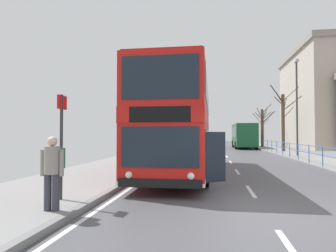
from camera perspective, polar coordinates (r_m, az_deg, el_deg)
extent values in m
cube|color=#4D4D52|center=(7.36, 18.71, -16.14)|extent=(8.40, 140.00, 0.06)
cube|color=silver|center=(5.29, 23.27, -21.64)|extent=(0.12, 2.00, 0.00)
cube|color=silver|center=(9.86, 15.96, -12.20)|extent=(0.12, 2.00, 0.00)
cube|color=silver|center=(14.58, 13.47, -8.74)|extent=(0.12, 2.00, 0.00)
cube|color=silver|center=(19.33, 12.22, -6.97)|extent=(0.12, 2.00, 0.00)
cube|color=silver|center=(24.11, 11.47, -5.90)|extent=(0.12, 2.00, 0.00)
cube|color=silver|center=(28.89, 10.97, -5.18)|extent=(0.12, 2.00, 0.00)
cube|color=silver|center=(33.68, 10.61, -4.66)|extent=(0.12, 2.00, 0.00)
cube|color=silver|center=(38.47, 10.34, -4.28)|extent=(0.12, 2.00, 0.00)
cube|color=silver|center=(43.26, 10.13, -3.98)|extent=(0.12, 2.00, 0.00)
cube|color=silver|center=(48.06, 9.96, -3.74)|extent=(0.12, 2.00, 0.00)
cube|color=silver|center=(52.85, 9.83, -3.54)|extent=(0.12, 2.00, 0.00)
cube|color=silver|center=(57.65, 9.71, -3.38)|extent=(0.12, 2.00, 0.00)
cube|color=silver|center=(7.73, -12.71, -15.21)|extent=(0.12, 133.00, 0.00)
cube|color=slate|center=(7.84, -15.17, -14.49)|extent=(0.20, 140.00, 0.14)
cube|color=gray|center=(8.87, -28.02, -12.83)|extent=(4.00, 140.00, 0.14)
cube|color=red|center=(13.83, 2.54, -3.98)|extent=(2.52, 11.47, 1.80)
cube|color=red|center=(13.83, 2.54, 0.71)|extent=(2.54, 11.52, 0.47)
cube|color=red|center=(13.91, 2.53, 5.06)|extent=(2.52, 11.47, 1.64)
cube|color=#A91511|center=(14.04, 2.53, 8.55)|extent=(2.45, 11.12, 0.08)
cube|color=#19232D|center=(8.14, -1.69, -4.15)|extent=(2.21, 0.03, 1.15)
cube|color=black|center=(8.14, -1.68, 2.31)|extent=(1.76, 0.03, 0.45)
cube|color=#19232D|center=(8.29, -1.67, 9.61)|extent=(2.21, 0.03, 1.25)
cube|color=black|center=(8.24, -1.70, -11.22)|extent=(2.39, 0.08, 0.24)
cube|color=white|center=(13.89, 2.55, -7.44)|extent=(2.55, 11.52, 0.10)
cube|color=#19232D|center=(14.04, 7.83, -2.91)|extent=(0.03, 8.94, 0.93)
cube|color=#19232D|center=(13.85, 7.78, 5.44)|extent=(0.03, 10.32, 0.98)
cube|color=#19232D|center=(14.29, -2.41, -2.90)|extent=(0.03, 8.94, 0.93)
cube|color=#19232D|center=(14.11, -2.62, 5.30)|extent=(0.03, 10.32, 0.98)
sphere|color=white|center=(8.09, 4.53, -9.82)|extent=(0.20, 0.20, 0.20)
sphere|color=white|center=(8.39, -7.71, -9.50)|extent=(0.20, 0.20, 0.20)
cube|color=#19232D|center=(9.09, 9.15, -6.02)|extent=(0.68, 0.49, 1.55)
cube|color=black|center=(9.39, 7.05, -5.88)|extent=(0.10, 0.90, 1.55)
cylinder|color=black|center=(10.30, 7.24, -8.87)|extent=(0.30, 1.04, 1.04)
cylinder|color=black|center=(10.63, -6.03, -8.65)|extent=(0.30, 1.04, 1.04)
cylinder|color=black|center=(17.63, 7.78, -5.83)|extent=(0.30, 1.04, 1.04)
cylinder|color=black|center=(17.82, -0.04, -5.79)|extent=(0.30, 1.04, 1.04)
cube|color=#19512D|center=(38.63, 14.65, -1.72)|extent=(2.55, 9.07, 2.77)
cube|color=#19232D|center=(38.53, 12.81, -1.15)|extent=(0.10, 7.69, 1.33)
cube|color=#19232D|center=(38.77, 16.47, -1.13)|extent=(0.10, 7.69, 1.33)
cube|color=#19232D|center=(43.15, 14.06, -1.33)|extent=(2.11, 0.05, 1.66)
cylinder|color=black|center=(41.08, 12.68, -3.43)|extent=(0.29, 0.96, 0.96)
cylinder|color=black|center=(41.29, 15.95, -3.39)|extent=(0.29, 0.96, 0.96)
cylinder|color=black|center=(35.84, 13.21, -3.70)|extent=(0.29, 0.96, 0.96)
cylinder|color=black|center=(36.09, 16.95, -3.66)|extent=(0.29, 0.96, 0.96)
cylinder|color=#386BA8|center=(17.02, 28.13, -5.30)|extent=(0.05, 0.05, 1.06)
cylinder|color=#386BA8|center=(19.02, 25.98, -4.92)|extent=(0.05, 0.05, 1.06)
cylinder|color=#386BA8|center=(21.04, 24.24, -4.60)|extent=(0.05, 0.05, 1.06)
cylinder|color=#386BA8|center=(23.08, 22.82, -4.34)|extent=(0.05, 0.05, 1.06)
cylinder|color=#386BA8|center=(25.12, 21.62, -4.12)|extent=(0.05, 0.05, 1.06)
cylinder|color=#386BA8|center=(27.18, 20.61, -3.93)|extent=(0.05, 0.05, 1.06)
cylinder|color=#386BA8|center=(29.25, 19.73, -3.76)|extent=(0.05, 0.05, 1.06)
cylinder|color=#386BA8|center=(31.32, 18.98, -3.62)|extent=(0.05, 0.05, 1.06)
cylinder|color=#386BA8|center=(33.39, 18.32, -3.49)|extent=(0.05, 0.05, 1.06)
cylinder|color=#386BA8|center=(19.00, 25.96, -3.48)|extent=(0.04, 29.54, 0.04)
cylinder|color=#386BA8|center=(19.02, 25.98, -4.76)|extent=(0.04, 29.54, 0.04)
cylinder|color=#383842|center=(6.99, -21.19, -11.90)|extent=(0.17, 0.17, 0.85)
cylinder|color=#383842|center=(7.08, -22.57, -11.76)|extent=(0.17, 0.17, 0.85)
cylinder|color=gray|center=(6.95, -21.83, -6.24)|extent=(0.36, 0.36, 0.61)
cylinder|color=gray|center=(6.85, -20.19, -6.82)|extent=(0.10, 0.10, 0.58)
cylinder|color=gray|center=(7.05, -23.43, -6.63)|extent=(0.10, 0.10, 0.58)
sphere|color=beige|center=(6.92, -21.79, -2.81)|extent=(0.23, 0.23, 0.22)
cube|color=#236638|center=(7.17, -20.86, -5.93)|extent=(0.29, 0.19, 0.46)
cylinder|color=#2D2D33|center=(8.01, -20.26, -3.86)|extent=(0.08, 0.08, 2.71)
cube|color=red|center=(8.06, -20.11, 4.38)|extent=(0.04, 0.44, 0.36)
cylinder|color=#38383D|center=(25.08, 24.02, 3.12)|extent=(0.14, 0.14, 7.37)
cube|color=#B2B2AD|center=(25.66, 23.93, 11.61)|extent=(0.28, 0.60, 0.20)
cylinder|color=#4C3D2D|center=(30.83, 21.69, 0.61)|extent=(0.34, 0.34, 5.62)
cylinder|color=#4C3D2D|center=(30.49, 21.03, 5.24)|extent=(1.00, 1.02, 1.15)
cylinder|color=#4C3D2D|center=(31.73, 22.59, 2.46)|extent=(1.44, 1.46, 1.33)
cylinder|color=#4C3D2D|center=(30.84, 23.23, 4.13)|extent=(1.67, 0.74, 1.42)
cylinder|color=#4C3D2D|center=(31.54, 21.98, 3.80)|extent=(0.71, 1.17, 1.79)
cylinder|color=#4C3D2D|center=(31.22, 20.90, 4.65)|extent=(0.80, 0.74, 1.01)
cylinder|color=#4C3D2D|center=(31.37, 22.99, 5.85)|extent=(1.62, 0.29, 1.47)
cylinder|color=#4C3D2D|center=(30.63, 20.57, 6.01)|extent=(1.42, 0.74, 1.72)
cylinder|color=brown|center=(46.67, 18.12, -0.53)|extent=(0.35, 0.35, 4.96)
cylinder|color=brown|center=(46.26, 18.81, 1.31)|extent=(1.07, 1.21, 1.41)
cylinder|color=brown|center=(46.32, 18.88, 1.95)|extent=(1.19, 1.16, 1.17)
cylinder|color=brown|center=(46.46, 18.48, 1.93)|extent=(0.62, 0.78, 1.26)
cylinder|color=brown|center=(46.91, 18.59, 2.62)|extent=(0.92, 0.21, 1.62)
cylinder|color=brown|center=(47.15, 18.66, 0.74)|extent=(1.14, 0.84, 1.10)
cylinder|color=#4C3D2D|center=(39.86, 18.03, -0.39)|extent=(0.35, 0.35, 4.93)
cylinder|color=#4C3D2D|center=(39.24, 17.40, 1.88)|extent=(1.14, 1.30, 0.90)
cylinder|color=#4C3D2D|center=(39.51, 17.55, 2.39)|extent=(0.87, 0.84, 1.47)
cylinder|color=#4C3D2D|center=(40.25, 18.85, 3.26)|extent=(1.33, 0.41, 1.35)
cylinder|color=#4C3D2D|center=(40.06, 19.13, 1.64)|extent=(1.67, 0.14, 1.64)
cylinder|color=#4C3D2D|center=(39.22, 18.17, 1.41)|extent=(0.12, 1.42, 0.79)
cylinder|color=#4C3D2D|center=(39.64, 17.16, 1.39)|extent=(1.32, 0.42, 1.51)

